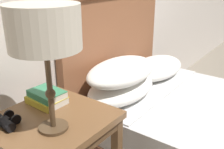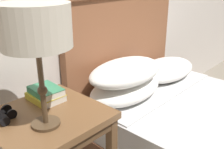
{
  "view_description": "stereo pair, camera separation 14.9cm",
  "coord_description": "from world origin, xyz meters",
  "px_view_note": "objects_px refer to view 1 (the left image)",
  "views": [
    {
      "loc": [
        -1.35,
        -0.3,
        1.29
      ],
      "look_at": [
        -0.24,
        0.52,
        0.75
      ],
      "focal_mm": 42.0,
      "sensor_mm": 36.0,
      "label": 1
    },
    {
      "loc": [
        -1.26,
        -0.42,
        1.29
      ],
      "look_at": [
        -0.24,
        0.52,
        0.75
      ],
      "focal_mm": 42.0,
      "sensor_mm": 36.0,
      "label": 2
    }
  ],
  "objects_px": {
    "nightstand": "(53,135)",
    "book_stacked_on_top": "(47,94)",
    "bed": "(205,128)",
    "binoculars_pair": "(3,121)",
    "table_lamp": "(44,30)",
    "book_on_nightstand": "(46,100)"
  },
  "relations": [
    {
      "from": "book_on_nightstand",
      "to": "table_lamp",
      "type": "bearing_deg",
      "value": -123.67
    },
    {
      "from": "nightstand",
      "to": "bed",
      "type": "bearing_deg",
      "value": -27.33
    },
    {
      "from": "nightstand",
      "to": "book_stacked_on_top",
      "type": "xyz_separation_m",
      "value": [
        0.09,
        0.13,
        0.15
      ]
    },
    {
      "from": "bed",
      "to": "book_on_nightstand",
      "type": "relative_size",
      "value": 9.56
    },
    {
      "from": "nightstand",
      "to": "binoculars_pair",
      "type": "height_order",
      "value": "binoculars_pair"
    },
    {
      "from": "nightstand",
      "to": "book_on_nightstand",
      "type": "bearing_deg",
      "value": 56.85
    },
    {
      "from": "nightstand",
      "to": "book_stacked_on_top",
      "type": "height_order",
      "value": "book_stacked_on_top"
    },
    {
      "from": "book_on_nightstand",
      "to": "binoculars_pair",
      "type": "distance_m",
      "value": 0.26
    },
    {
      "from": "bed",
      "to": "book_stacked_on_top",
      "type": "distance_m",
      "value": 1.11
    },
    {
      "from": "nightstand",
      "to": "binoculars_pair",
      "type": "distance_m",
      "value": 0.24
    },
    {
      "from": "bed",
      "to": "book_stacked_on_top",
      "type": "relative_size",
      "value": 9.76
    },
    {
      "from": "nightstand",
      "to": "book_stacked_on_top",
      "type": "relative_size",
      "value": 3.42
    },
    {
      "from": "bed",
      "to": "book_stacked_on_top",
      "type": "xyz_separation_m",
      "value": [
        -0.83,
        0.61,
        0.41
      ]
    },
    {
      "from": "bed",
      "to": "binoculars_pair",
      "type": "relative_size",
      "value": 11.35
    },
    {
      "from": "table_lamp",
      "to": "binoculars_pair",
      "type": "relative_size",
      "value": 3.31
    },
    {
      "from": "table_lamp",
      "to": "book_on_nightstand",
      "type": "xyz_separation_m",
      "value": [
        0.14,
        0.21,
        -0.42
      ]
    },
    {
      "from": "binoculars_pair",
      "to": "table_lamp",
      "type": "bearing_deg",
      "value": -59.24
    },
    {
      "from": "book_stacked_on_top",
      "to": "binoculars_pair",
      "type": "bearing_deg",
      "value": -178.4
    },
    {
      "from": "book_stacked_on_top",
      "to": "bed",
      "type": "bearing_deg",
      "value": -36.05
    },
    {
      "from": "table_lamp",
      "to": "book_stacked_on_top",
      "type": "relative_size",
      "value": 2.85
    },
    {
      "from": "bed",
      "to": "binoculars_pair",
      "type": "bearing_deg",
      "value": 151.33
    },
    {
      "from": "table_lamp",
      "to": "binoculars_pair",
      "type": "xyz_separation_m",
      "value": [
        -0.12,
        0.2,
        -0.42
      ]
    }
  ]
}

